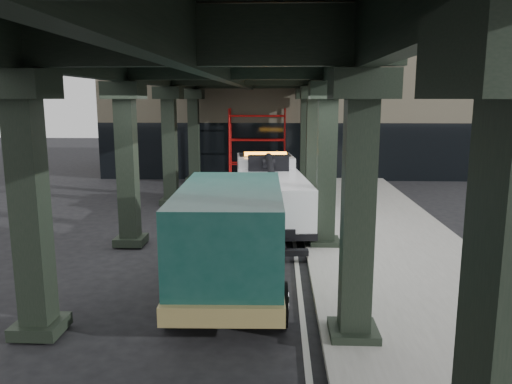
# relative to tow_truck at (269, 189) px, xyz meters

# --- Properties ---
(ground) EXTENTS (90.00, 90.00, 0.00)m
(ground) POSITION_rel_tow_truck_xyz_m (-0.83, -5.15, -1.25)
(ground) COLOR black
(ground) RESTS_ON ground
(sidewalk) EXTENTS (5.00, 40.00, 0.15)m
(sidewalk) POSITION_rel_tow_truck_xyz_m (3.67, -3.15, -1.18)
(sidewalk) COLOR gray
(sidewalk) RESTS_ON ground
(lane_stripe) EXTENTS (0.12, 38.00, 0.01)m
(lane_stripe) POSITION_rel_tow_truck_xyz_m (0.87, -3.15, -1.25)
(lane_stripe) COLOR silver
(lane_stripe) RESTS_ON ground
(viaduct) EXTENTS (7.40, 32.00, 6.40)m
(viaduct) POSITION_rel_tow_truck_xyz_m (-1.23, -3.15, 4.21)
(viaduct) COLOR black
(viaduct) RESTS_ON ground
(building) EXTENTS (22.00, 10.00, 8.00)m
(building) POSITION_rel_tow_truck_xyz_m (1.17, 14.85, 2.75)
(building) COLOR #C6B793
(building) RESTS_ON ground
(scaffolding) EXTENTS (3.08, 0.88, 4.00)m
(scaffolding) POSITION_rel_tow_truck_xyz_m (-0.83, 9.49, 0.85)
(scaffolding) COLOR red
(scaffolding) RESTS_ON ground
(tow_truck) EXTENTS (2.94, 8.01, 2.57)m
(tow_truck) POSITION_rel_tow_truck_xyz_m (0.00, 0.00, 0.00)
(tow_truck) COLOR black
(tow_truck) RESTS_ON ground
(towed_van) EXTENTS (2.68, 6.32, 2.53)m
(towed_van) POSITION_rel_tow_truck_xyz_m (-0.75, -6.58, 0.11)
(towed_van) COLOR #103933
(towed_van) RESTS_ON ground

